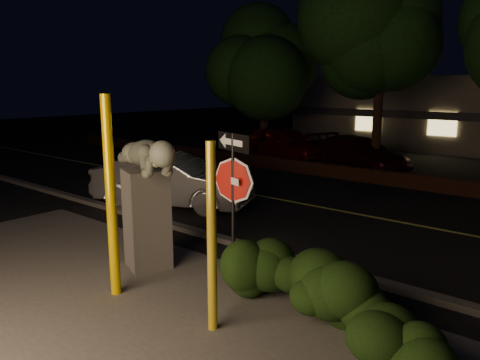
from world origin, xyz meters
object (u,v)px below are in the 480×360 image
(sculpture, at_px, (146,187))
(parked_car_darkred, at_px, (358,154))
(yellow_pole_left, at_px, (111,198))
(yellow_pole_right, at_px, (212,239))
(parked_car_red, at_px, (283,144))
(signpost, at_px, (233,181))
(silver_sedan, at_px, (172,180))

(sculpture, bearing_deg, parked_car_darkred, 119.54)
(sculpture, bearing_deg, yellow_pole_left, -43.96)
(yellow_pole_right, distance_m, parked_car_red, 15.60)
(yellow_pole_left, relative_size, parked_car_red, 0.69)
(signpost, xyz_separation_m, parked_car_red, (-7.38, 12.18, -1.13))
(parked_car_red, distance_m, parked_car_darkred, 3.77)
(parked_car_darkred, bearing_deg, yellow_pole_left, -151.60)
(silver_sedan, bearing_deg, parked_car_red, -7.49)
(silver_sedan, height_order, parked_car_darkred, silver_sedan)
(signpost, bearing_deg, sculpture, -155.61)
(yellow_pole_left, xyz_separation_m, silver_sedan, (-3.72, 4.68, -0.93))
(signpost, distance_m, silver_sedan, 6.26)
(yellow_pole_right, xyz_separation_m, parked_car_red, (-8.01, 13.38, -0.56))
(yellow_pole_right, xyz_separation_m, silver_sedan, (-5.82, 4.48, -0.62))
(yellow_pole_left, xyz_separation_m, yellow_pole_right, (2.09, 0.20, -0.30))
(signpost, height_order, silver_sedan, signpost)
(sculpture, height_order, parked_car_darkred, sculpture)
(yellow_pole_right, bearing_deg, parked_car_darkred, 107.52)
(parked_car_red, bearing_deg, silver_sedan, -156.08)
(parked_car_red, bearing_deg, yellow_pole_left, -146.37)
(parked_car_red, xyz_separation_m, parked_car_darkred, (3.77, 0.05, -0.13))
(sculpture, distance_m, silver_sedan, 4.85)
(silver_sedan, xyz_separation_m, parked_car_red, (-2.19, 8.90, 0.06))
(yellow_pole_right, height_order, parked_car_darkred, yellow_pole_right)
(silver_sedan, relative_size, parked_car_red, 0.96)
(yellow_pole_left, relative_size, yellow_pole_right, 1.22)
(sculpture, bearing_deg, signpost, 29.23)
(parked_car_red, bearing_deg, signpost, -138.70)
(parked_car_darkred, bearing_deg, parked_car_red, 110.17)
(silver_sedan, bearing_deg, parked_car_darkred, -31.33)
(signpost, relative_size, parked_car_darkred, 0.56)
(yellow_pole_left, height_order, parked_car_red, yellow_pole_left)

